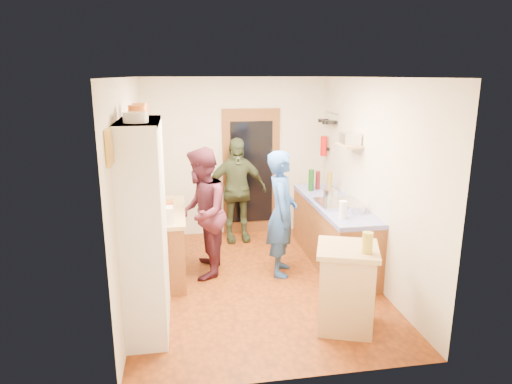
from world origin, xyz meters
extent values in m
cube|color=#8B3D0E|center=(0.00, 0.00, -0.01)|extent=(3.00, 4.00, 0.02)
cube|color=silver|center=(0.00, 0.00, 2.61)|extent=(3.00, 4.00, 0.02)
cube|color=beige|center=(0.00, 2.01, 1.30)|extent=(3.00, 0.02, 2.60)
cube|color=beige|center=(0.00, -2.01, 1.30)|extent=(3.00, 0.02, 2.60)
cube|color=beige|center=(-1.51, 0.00, 1.30)|extent=(0.02, 4.00, 2.60)
cube|color=beige|center=(1.51, 0.00, 1.30)|extent=(0.02, 4.00, 2.60)
cube|color=brown|center=(0.25, 1.97, 1.05)|extent=(0.95, 0.06, 2.10)
cube|color=black|center=(0.25, 1.94, 1.05)|extent=(0.70, 0.02, 1.70)
cube|color=white|center=(-1.30, -0.80, 1.10)|extent=(0.40, 1.20, 2.20)
cube|color=white|center=(-1.30, -0.80, 2.18)|extent=(0.40, 1.14, 0.04)
cylinder|color=white|center=(-1.30, -1.05, 2.25)|extent=(0.23, 0.23, 0.10)
cylinder|color=orange|center=(-1.30, -0.81, 2.27)|extent=(0.18, 0.18, 0.14)
cylinder|color=orange|center=(-1.30, -0.48, 2.27)|extent=(0.16, 0.16, 0.14)
cube|color=brown|center=(-1.20, 0.45, 0.42)|extent=(0.60, 1.40, 0.85)
cube|color=tan|center=(-1.20, 0.45, 0.88)|extent=(0.64, 1.44, 0.05)
cube|color=white|center=(-1.15, -0.08, 1.00)|extent=(0.26, 0.18, 0.19)
cylinder|color=white|center=(-1.25, 0.29, 0.99)|extent=(0.16, 0.16, 0.17)
cylinder|color=orange|center=(-1.12, 0.58, 0.94)|extent=(0.21, 0.21, 0.08)
cube|color=tan|center=(-1.18, 1.01, 0.91)|extent=(0.32, 0.25, 0.02)
cube|color=brown|center=(1.20, 0.50, 0.42)|extent=(0.60, 2.20, 0.84)
cube|color=#191BAE|center=(1.20, 0.50, 0.87)|extent=(0.62, 2.22, 0.06)
cube|color=silver|center=(1.20, 0.33, 0.92)|extent=(0.55, 0.58, 0.04)
cylinder|color=silver|center=(1.15, 0.51, 1.00)|extent=(0.20, 0.20, 0.13)
cylinder|color=#143F14|center=(1.05, 1.15, 1.07)|extent=(0.10, 0.10, 0.33)
cylinder|color=#591419|center=(1.18, 1.22, 1.04)|extent=(0.08, 0.08, 0.29)
cylinder|color=olive|center=(1.31, 1.05, 1.05)|extent=(0.08, 0.08, 0.30)
cylinder|color=white|center=(1.05, -0.26, 1.01)|extent=(0.11, 0.11, 0.22)
cylinder|color=silver|center=(1.30, -0.05, 0.95)|extent=(0.30, 0.30, 0.10)
cube|color=tan|center=(0.76, -1.23, 0.43)|extent=(0.70, 0.70, 0.86)
cube|color=tan|center=(0.76, -1.23, 0.89)|extent=(0.79, 0.79, 0.05)
cube|color=white|center=(0.73, -1.17, 0.90)|extent=(0.42, 0.38, 0.02)
cylinder|color=#AD9E2D|center=(0.89, -1.41, 1.02)|extent=(0.13, 0.13, 0.21)
cylinder|color=silver|center=(1.46, 1.52, 2.05)|extent=(0.02, 0.65, 0.02)
cylinder|color=black|center=(1.40, 1.35, 1.92)|extent=(0.18, 0.18, 0.05)
cylinder|color=black|center=(1.40, 1.55, 1.90)|extent=(0.16, 0.16, 0.05)
cylinder|color=black|center=(1.40, 1.75, 1.91)|extent=(0.17, 0.17, 0.05)
cube|color=tan|center=(1.37, 0.45, 1.70)|extent=(0.26, 0.42, 0.03)
cube|color=silver|center=(1.37, 0.45, 1.79)|extent=(0.24, 0.31, 0.15)
cube|color=black|center=(1.47, 1.70, 1.45)|extent=(0.06, 0.10, 0.04)
cylinder|color=red|center=(1.41, 1.70, 1.50)|extent=(0.11, 0.11, 0.32)
cube|color=gold|center=(-1.48, -1.55, 2.05)|extent=(0.03, 0.25, 0.30)
imported|color=#274FA0|center=(0.41, 0.20, 0.84)|extent=(0.53, 0.69, 1.69)
imported|color=#441A28|center=(-0.63, 0.38, 0.87)|extent=(0.76, 0.92, 1.73)
imported|color=#343D26|center=(-0.04, 1.59, 0.84)|extent=(1.02, 0.49, 1.68)
camera|label=1|loc=(-0.90, -5.41, 2.63)|focal=32.00mm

